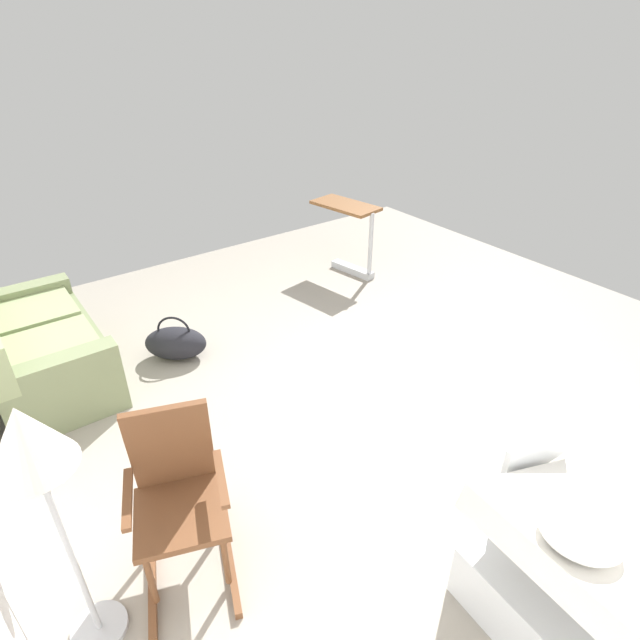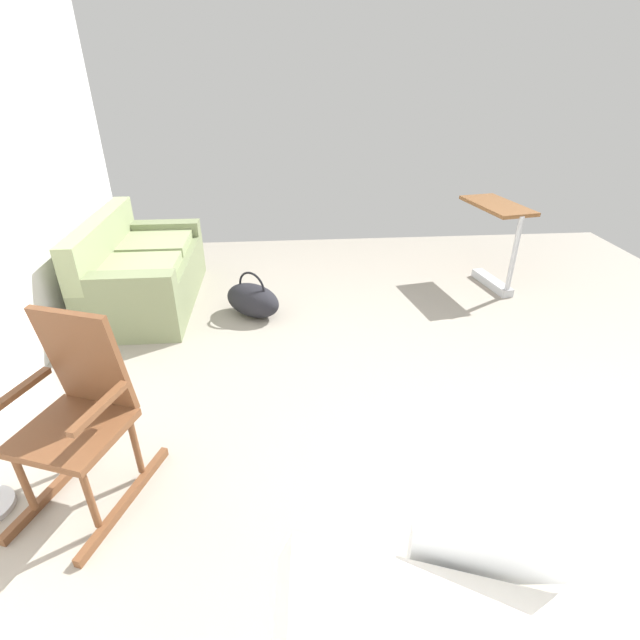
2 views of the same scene
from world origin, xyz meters
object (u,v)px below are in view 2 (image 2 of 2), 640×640
at_px(rocking_chair, 80,414).
at_px(duffel_bag, 253,300).
at_px(overbed_table, 497,236).
at_px(couch, 143,274).

distance_m(rocking_chair, duffel_bag, 2.15).
distance_m(overbed_table, duffel_bag, 2.55).
distance_m(couch, rocking_chair, 2.34).
xyz_separation_m(rocking_chair, duffel_bag, (1.98, -0.76, -0.35)).
xyz_separation_m(overbed_table, duffel_bag, (-0.51, 2.47, -0.38)).
bearing_deg(duffel_bag, rocking_chair, 158.95).
height_order(couch, overbed_table, couch).
bearing_deg(couch, duffel_bag, -107.96).
bearing_deg(duffel_bag, couch, 72.04).
distance_m(couch, duffel_bag, 1.11).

